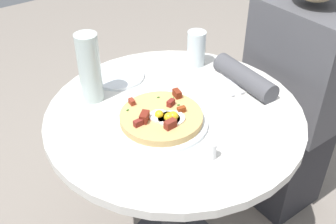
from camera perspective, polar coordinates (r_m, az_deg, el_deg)
dining_table at (r=1.39m, az=0.85°, el=-5.39°), size 0.82×0.82×0.70m
person_seated at (r=1.72m, az=16.70°, el=0.84°), size 0.38×0.46×1.14m
pizza_plate at (r=1.24m, az=-0.95°, el=-1.36°), size 0.29×0.29×0.01m
breakfast_pizza at (r=1.22m, az=-0.88°, el=-0.69°), size 0.25×0.25×0.05m
bread_plate at (r=1.47m, az=-6.95°, el=5.03°), size 0.18×0.18×0.01m
napkin at (r=1.44m, az=7.94°, el=4.14°), size 0.20×0.17×0.00m
fork at (r=1.43m, az=7.33°, el=4.15°), size 0.18×0.05×0.00m
knife at (r=1.45m, az=8.57°, el=4.44°), size 0.18×0.05×0.00m
water_glass at (r=1.51m, az=3.98°, el=8.87°), size 0.07×0.07×0.13m
water_bottle at (r=1.31m, az=-10.92°, el=6.07°), size 0.07×0.07×0.23m
salt_shaker at (r=1.11m, az=6.10°, el=-5.36°), size 0.03×0.03×0.05m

